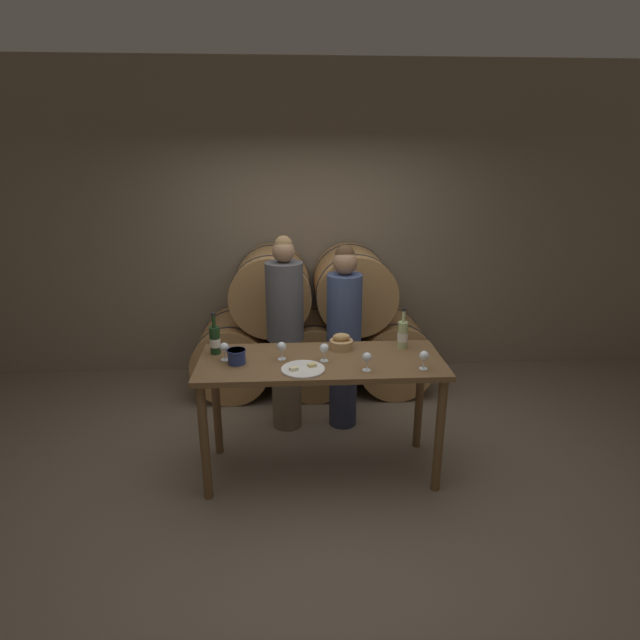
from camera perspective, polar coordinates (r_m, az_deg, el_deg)
name	(u,v)px	position (r m, az deg, el deg)	size (l,w,h in m)	color
ground_plane	(321,469)	(4.00, 0.12, -16.68)	(10.00, 10.00, 0.00)	#726654
stone_wall_back	(310,225)	(5.36, -1.15, 10.83)	(10.00, 0.12, 3.20)	#7F705B
barrel_stack	(313,327)	(5.04, -0.85, -0.79)	(2.37, 0.87, 1.45)	#A87A47
tasting_table	(321,375)	(3.61, 0.12, -6.35)	(1.74, 0.69, 0.91)	brown
person_left	(285,333)	(4.21, -3.98, -1.54)	(0.31, 0.31, 1.69)	#756651
person_right	(344,335)	(4.25, 2.74, -1.78)	(0.30, 0.30, 1.61)	#2D334C
wine_bottle_red	(215,340)	(3.71, -11.91, -2.24)	(0.08, 0.08, 0.31)	#193819
wine_bottle_white	(403,334)	(3.79, 9.43, -1.64)	(0.08, 0.08, 0.31)	#ADBC7F
blue_crock	(237,356)	(3.52, -9.51, -4.06)	(0.13, 0.13, 0.10)	navy
bread_basket	(341,343)	(3.75, 2.45, -2.59)	(0.18, 0.18, 0.12)	tan
cheese_plate	(303,369)	(3.38, -1.95, -5.63)	(0.30, 0.30, 0.04)	white
wine_glass_far_left	(224,348)	(3.58, -10.88, -3.15)	(0.07, 0.07, 0.13)	white
wine_glass_left	(282,347)	(3.54, -4.42, -3.12)	(0.07, 0.07, 0.13)	white
wine_glass_center	(324,349)	(3.50, 0.49, -3.31)	(0.07, 0.07, 0.13)	white
wine_glass_right	(367,358)	(3.36, 5.39, -4.33)	(0.07, 0.07, 0.13)	white
wine_glass_far_right	(424,356)	(3.44, 11.81, -4.09)	(0.07, 0.07, 0.13)	white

